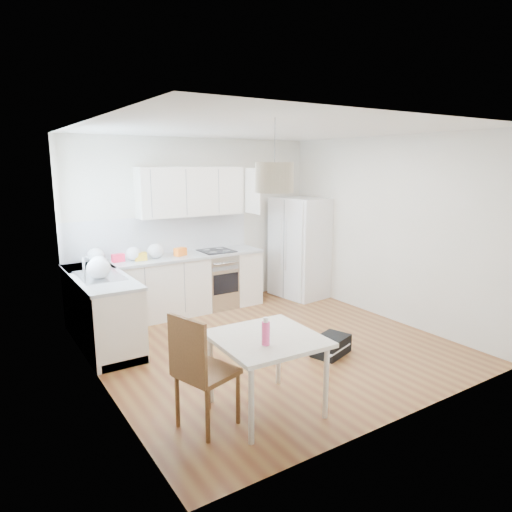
{
  "coord_description": "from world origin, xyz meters",
  "views": [
    {
      "loc": [
        -3.16,
        -4.58,
        2.31
      ],
      "look_at": [
        0.05,
        0.4,
        1.1
      ],
      "focal_mm": 32.0,
      "sensor_mm": 36.0,
      "label": 1
    }
  ],
  "objects_px": {
    "dining_table": "(267,345)",
    "gym_bag": "(331,346)",
    "refrigerator": "(302,247)",
    "dining_chair": "(207,370)"
  },
  "relations": [
    {
      "from": "dining_table",
      "to": "gym_bag",
      "type": "xyz_separation_m",
      "value": [
        1.39,
        0.64,
        -0.55
      ]
    },
    {
      "from": "refrigerator",
      "to": "gym_bag",
      "type": "relative_size",
      "value": 3.57
    },
    {
      "from": "dining_chair",
      "to": "gym_bag",
      "type": "relative_size",
      "value": 2.19
    },
    {
      "from": "gym_bag",
      "to": "dining_chair",
      "type": "bearing_deg",
      "value": 177.51
    },
    {
      "from": "dining_chair",
      "to": "gym_bag",
      "type": "distance_m",
      "value": 2.09
    },
    {
      "from": "gym_bag",
      "to": "dining_table",
      "type": "bearing_deg",
      "value": -173.83
    },
    {
      "from": "dining_chair",
      "to": "gym_bag",
      "type": "xyz_separation_m",
      "value": [
        1.97,
        0.57,
        -0.42
      ]
    },
    {
      "from": "dining_table",
      "to": "gym_bag",
      "type": "relative_size",
      "value": 2.0
    },
    {
      "from": "refrigerator",
      "to": "gym_bag",
      "type": "bearing_deg",
      "value": -126.65
    },
    {
      "from": "dining_table",
      "to": "dining_chair",
      "type": "bearing_deg",
      "value": 175.14
    }
  ]
}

